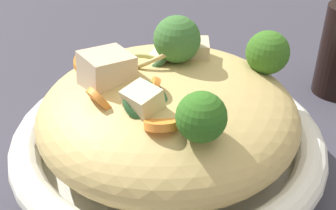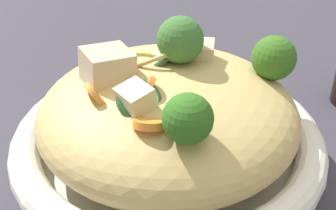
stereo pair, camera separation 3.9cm
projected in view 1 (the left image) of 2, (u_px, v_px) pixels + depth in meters
ground_plane at (168, 167)px, 0.42m from camera, size 3.00×3.00×0.00m
serving_bowl at (168, 146)px, 0.41m from camera, size 0.29×0.29×0.05m
noodle_heap at (168, 112)px, 0.39m from camera, size 0.23×0.23×0.10m
broccoli_florets at (217, 62)px, 0.36m from camera, size 0.18×0.11×0.07m
carrot_coins at (121, 92)px, 0.35m from camera, size 0.09×0.15×0.03m
zucchini_slices at (153, 75)px, 0.36m from camera, size 0.12×0.08×0.03m
chicken_chunks at (141, 67)px, 0.37m from camera, size 0.14×0.09×0.03m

